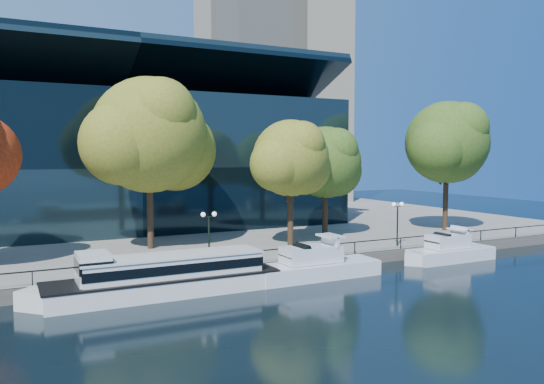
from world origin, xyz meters
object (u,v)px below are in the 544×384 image
tree_5 (449,144)px  lamp_1 (209,226)px  lamp_2 (398,214)px  cruiser_near (312,265)px  tree_2 (152,138)px  tree_4 (327,164)px  tour_boat (159,275)px  cruiser_far (448,250)px  tree_3 (292,160)px

tree_5 → lamp_1: 31.27m
lamp_2 → tree_5: bearing=25.6°
cruiser_near → tree_2: 18.38m
lamp_1 → tree_4: bearing=27.0°
tour_boat → cruiser_far: size_ratio=1.83×
tour_boat → tree_3: size_ratio=1.46×
tree_3 → tree_4: size_ratio=1.03×
tree_4 → lamp_2: size_ratio=2.79×
tree_4 → lamp_2: tree_4 is taller
tour_boat → cruiser_far: 25.63m
lamp_1 → lamp_2: 18.27m
cruiser_near → tree_2: bearing=124.7°
cruiser_far → tree_4: bearing=113.6°
tour_boat → lamp_1: 6.42m
cruiser_far → tree_2: (-22.89, 12.55, 9.91)m
cruiser_far → tree_4: tree_4 is taller
tree_3 → lamp_2: bearing=-30.1°
cruiser_near → tree_3: (3.13, 8.72, 7.89)m
tour_boat → lamp_2: lamp_2 is taller
tree_2 → tree_3: size_ratio=1.31×
tree_4 → tree_2: bearing=177.3°
tree_4 → lamp_1: tree_4 is taller
tour_boat → tree_4: (20.51, 11.43, 7.06)m
cruiser_near → tree_3: 12.17m
tree_3 → lamp_2: size_ratio=2.87×
cruiser_far → tree_2: size_ratio=0.61×
cruiser_far → tree_5: 16.22m
cruiser_far → lamp_1: (-20.86, 3.68, 3.02)m
cruiser_far → tree_4: (-5.11, 11.71, 7.46)m
cruiser_near → tree_5: bearing=22.3°
tree_5 → cruiser_near: bearing=-157.7°
tour_boat → cruiser_near: (11.56, -0.47, -0.36)m
cruiser_near → tree_5: 26.88m
tour_boat → tree_5: bearing=14.6°
cruiser_near → tree_5: size_ratio=0.78×
tree_5 → lamp_1: (-30.06, -5.64, -6.55)m
tree_3 → cruiser_near: bearing=-109.7°
tree_2 → tree_4: size_ratio=1.35×
lamp_2 → cruiser_far: bearing=-55.0°
tour_boat → lamp_2: bearing=8.4°
tour_boat → tree_2: bearing=77.5°
lamp_1 → tree_2: bearing=102.9°
lamp_2 → cruiser_near: bearing=-161.3°
tour_boat → tree_3: (14.69, 8.25, 7.53)m
tree_3 → tree_4: 6.65m
tour_boat → tree_2: size_ratio=1.11×
tree_3 → lamp_2: tree_3 is taller
cruiser_near → lamp_1: 8.37m
tour_boat → cruiser_near: bearing=-2.3°
tree_4 → tree_5: bearing=-9.5°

